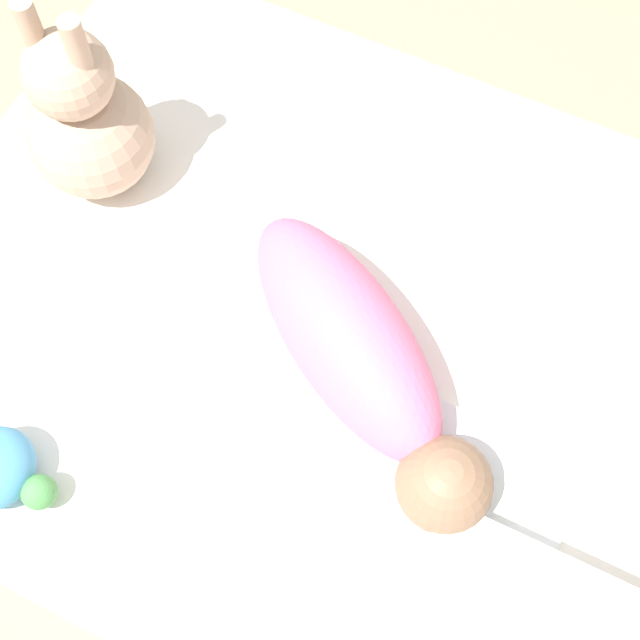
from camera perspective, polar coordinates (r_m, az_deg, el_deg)
name	(u,v)px	position (r m, az deg, el deg)	size (l,w,h in m)	color
ground_plane	(298,350)	(1.53, -1.39, -1.95)	(12.00, 12.00, 0.00)	#9E8466
bed_mattress	(297,331)	(1.46, -1.46, -0.73)	(1.25, 1.09, 0.16)	white
burp_cloth	(489,484)	(1.30, 10.76, -10.30)	(0.23, 0.17, 0.02)	white
swaddled_baby	(361,358)	(1.26, 2.64, -2.45)	(0.50, 0.39, 0.17)	pink
bunny_plush	(86,121)	(1.45, -14.77, 12.21)	(0.20, 0.20, 0.36)	tan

